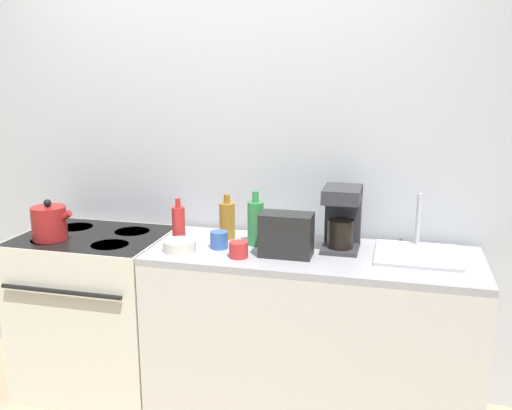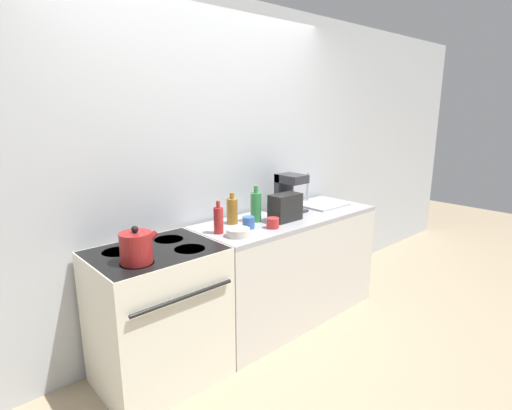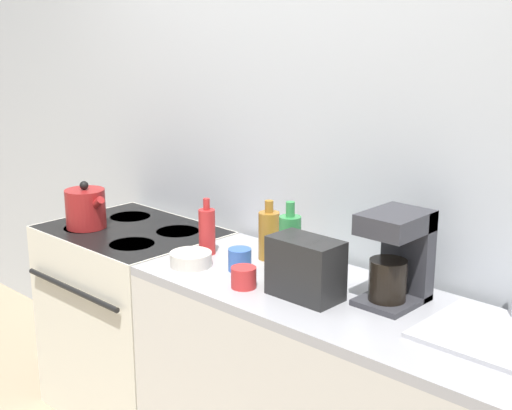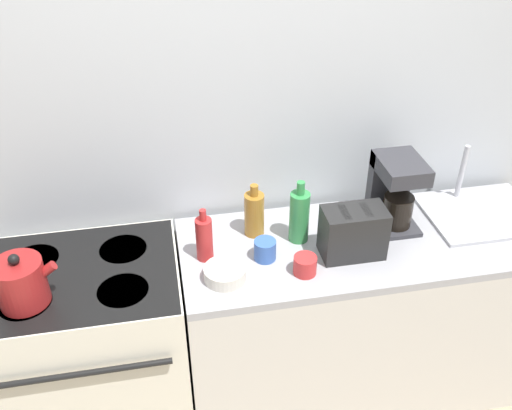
{
  "view_description": "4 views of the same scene",
  "coord_description": "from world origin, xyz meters",
  "px_view_note": "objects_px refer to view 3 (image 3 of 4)",
  "views": [
    {
      "loc": [
        0.97,
        -2.39,
        1.81
      ],
      "look_at": [
        0.28,
        0.34,
        1.13
      ],
      "focal_mm": 40.0,
      "sensor_mm": 36.0,
      "label": 1
    },
    {
      "loc": [
        -1.76,
        -1.87,
        1.78
      ],
      "look_at": [
        0.27,
        0.37,
        1.04
      ],
      "focal_mm": 28.0,
      "sensor_mm": 36.0,
      "label": 2
    },
    {
      "loc": [
        1.94,
        -1.58,
        1.86
      ],
      "look_at": [
        0.12,
        0.34,
        1.16
      ],
      "focal_mm": 50.0,
      "sensor_mm": 36.0,
      "label": 3
    },
    {
      "loc": [
        -0.27,
        -1.51,
        2.39
      ],
      "look_at": [
        0.09,
        0.4,
        1.09
      ],
      "focal_mm": 40.0,
      "sensor_mm": 36.0,
      "label": 4
    }
  ],
  "objects_px": {
    "stove": "(135,318)",
    "cup_red": "(244,277)",
    "kettle": "(86,208)",
    "coffee_maker": "(398,254)",
    "toaster": "(305,268)",
    "bottle_green": "(290,244)",
    "bowl": "(191,259)",
    "bottle_red": "(207,231)",
    "bottle_amber": "(269,235)",
    "cup_blue": "(240,260)"
  },
  "relations": [
    {
      "from": "toaster",
      "to": "bottle_green",
      "type": "height_order",
      "value": "bottle_green"
    },
    {
      "from": "toaster",
      "to": "bottle_green",
      "type": "xyz_separation_m",
      "value": [
        -0.19,
        0.14,
        0.01
      ]
    },
    {
      "from": "bottle_red",
      "to": "bottle_amber",
      "type": "bearing_deg",
      "value": 29.35
    },
    {
      "from": "cup_blue",
      "to": "bowl",
      "type": "bearing_deg",
      "value": -152.13
    },
    {
      "from": "bottle_amber",
      "to": "cup_red",
      "type": "relative_size",
      "value": 2.63
    },
    {
      "from": "bottle_red",
      "to": "cup_red",
      "type": "bearing_deg",
      "value": -24.08
    },
    {
      "from": "bottle_amber",
      "to": "kettle",
      "type": "bearing_deg",
      "value": -164.2
    },
    {
      "from": "cup_red",
      "to": "kettle",
      "type": "bearing_deg",
      "value": 177.96
    },
    {
      "from": "kettle",
      "to": "coffee_maker",
      "type": "distance_m",
      "value": 1.55
    },
    {
      "from": "cup_blue",
      "to": "bowl",
      "type": "height_order",
      "value": "cup_blue"
    },
    {
      "from": "cup_red",
      "to": "cup_blue",
      "type": "distance_m",
      "value": 0.18
    },
    {
      "from": "stove",
      "to": "cup_red",
      "type": "bearing_deg",
      "value": -10.27
    },
    {
      "from": "bottle_amber",
      "to": "bowl",
      "type": "relative_size",
      "value": 1.47
    },
    {
      "from": "toaster",
      "to": "cup_blue",
      "type": "xyz_separation_m",
      "value": [
        -0.36,
        0.03,
        -0.06
      ]
    },
    {
      "from": "stove",
      "to": "bottle_green",
      "type": "relative_size",
      "value": 3.2
    },
    {
      "from": "toaster",
      "to": "bottle_green",
      "type": "bearing_deg",
      "value": 144.28
    },
    {
      "from": "stove",
      "to": "bottle_green",
      "type": "distance_m",
      "value": 1.08
    },
    {
      "from": "coffee_maker",
      "to": "bowl",
      "type": "xyz_separation_m",
      "value": [
        -0.78,
        -0.25,
        -0.14
      ]
    },
    {
      "from": "bottle_amber",
      "to": "bottle_red",
      "type": "xyz_separation_m",
      "value": [
        -0.23,
        -0.13,
        -0.0
      ]
    },
    {
      "from": "kettle",
      "to": "cup_blue",
      "type": "distance_m",
      "value": 0.93
    },
    {
      "from": "bottle_green",
      "to": "bottle_red",
      "type": "xyz_separation_m",
      "value": [
        -0.4,
        -0.05,
        -0.02
      ]
    },
    {
      "from": "toaster",
      "to": "bowl",
      "type": "relative_size",
      "value": 1.54
    },
    {
      "from": "coffee_maker",
      "to": "bowl",
      "type": "bearing_deg",
      "value": -162.27
    },
    {
      "from": "coffee_maker",
      "to": "cup_red",
      "type": "xyz_separation_m",
      "value": [
        -0.47,
        -0.27,
        -0.13
      ]
    },
    {
      "from": "cup_blue",
      "to": "bottle_green",
      "type": "bearing_deg",
      "value": 31.42
    },
    {
      "from": "cup_red",
      "to": "bowl",
      "type": "xyz_separation_m",
      "value": [
        -0.31,
        0.02,
        -0.01
      ]
    },
    {
      "from": "coffee_maker",
      "to": "bottle_red",
      "type": "height_order",
      "value": "coffee_maker"
    },
    {
      "from": "bottle_green",
      "to": "bowl",
      "type": "relative_size",
      "value": 1.72
    },
    {
      "from": "stove",
      "to": "bottle_red",
      "type": "distance_m",
      "value": 0.75
    },
    {
      "from": "bottle_red",
      "to": "cup_blue",
      "type": "xyz_separation_m",
      "value": [
        0.24,
        -0.05,
        -0.06
      ]
    },
    {
      "from": "stove",
      "to": "bottle_red",
      "type": "bearing_deg",
      "value": 0.79
    },
    {
      "from": "toaster",
      "to": "cup_red",
      "type": "relative_size",
      "value": 2.76
    },
    {
      "from": "cup_red",
      "to": "bottle_red",
      "type": "bearing_deg",
      "value": 155.92
    },
    {
      "from": "stove",
      "to": "cup_blue",
      "type": "xyz_separation_m",
      "value": [
        0.75,
        -0.04,
        0.49
      ]
    },
    {
      "from": "bottle_red",
      "to": "cup_blue",
      "type": "distance_m",
      "value": 0.25
    },
    {
      "from": "toaster",
      "to": "coffee_maker",
      "type": "distance_m",
      "value": 0.32
    },
    {
      "from": "kettle",
      "to": "bottle_red",
      "type": "xyz_separation_m",
      "value": [
        0.68,
        0.13,
        0.01
      ]
    },
    {
      "from": "kettle",
      "to": "stove",
      "type": "bearing_deg",
      "value": 35.41
    },
    {
      "from": "bowl",
      "to": "coffee_maker",
      "type": "bearing_deg",
      "value": 17.73
    },
    {
      "from": "bottle_green",
      "to": "bowl",
      "type": "bearing_deg",
      "value": -150.38
    },
    {
      "from": "stove",
      "to": "bottle_amber",
      "type": "xyz_separation_m",
      "value": [
        0.74,
        0.14,
        0.55
      ]
    },
    {
      "from": "kettle",
      "to": "toaster",
      "type": "relative_size",
      "value": 0.91
    },
    {
      "from": "stove",
      "to": "coffee_maker",
      "type": "distance_m",
      "value": 1.49
    },
    {
      "from": "bottle_amber",
      "to": "bottle_green",
      "type": "bearing_deg",
      "value": -23.4
    },
    {
      "from": "stove",
      "to": "bottle_red",
      "type": "height_order",
      "value": "bottle_red"
    },
    {
      "from": "bottle_green",
      "to": "cup_blue",
      "type": "xyz_separation_m",
      "value": [
        -0.17,
        -0.1,
        -0.08
      ]
    },
    {
      "from": "cup_blue",
      "to": "kettle",
      "type": "bearing_deg",
      "value": -175.05
    },
    {
      "from": "bowl",
      "to": "cup_blue",
      "type": "bearing_deg",
      "value": 27.87
    },
    {
      "from": "toaster",
      "to": "coffee_maker",
      "type": "relative_size",
      "value": 0.79
    },
    {
      "from": "coffee_maker",
      "to": "cup_red",
      "type": "bearing_deg",
      "value": -149.65
    }
  ]
}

